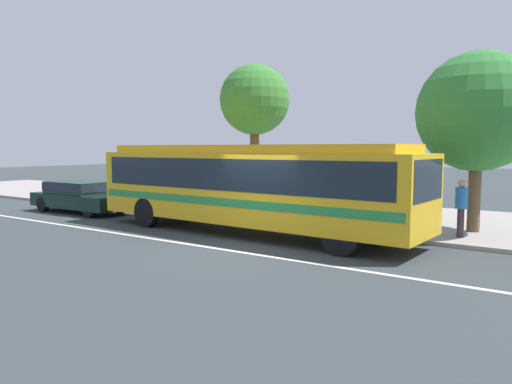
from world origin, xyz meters
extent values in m
plane|color=#343C3F|center=(0.00, 0.00, 0.00)|extent=(120.00, 120.00, 0.00)
cube|color=#9B9391|center=(0.00, 6.88, 0.06)|extent=(60.00, 8.00, 0.12)
cube|color=silver|center=(0.00, -0.80, 0.00)|extent=(56.00, 0.16, 0.01)
cube|color=gold|center=(-1.25, 1.53, 1.48)|extent=(11.20, 2.88, 2.12)
cube|color=gold|center=(-1.25, 1.53, 2.66)|extent=(10.30, 2.55, 0.24)
cube|color=#19232D|center=(-1.25, 1.53, 1.91)|extent=(10.53, 2.88, 0.93)
cube|color=#288440|center=(-1.25, 1.53, 1.10)|extent=(10.98, 2.90, 0.24)
cube|color=#19232D|center=(4.25, 1.30, 1.91)|extent=(0.21, 2.13, 1.02)
cylinder|color=black|center=(2.57, 2.44, 0.50)|extent=(1.01, 0.32, 1.00)
cylinder|color=black|center=(2.48, 0.30, 0.50)|extent=(1.01, 0.32, 1.00)
cylinder|color=black|center=(-4.76, 2.74, 0.50)|extent=(1.01, 0.32, 1.00)
cylinder|color=black|center=(-4.85, 0.60, 0.50)|extent=(1.01, 0.32, 1.00)
cube|color=black|center=(-9.87, 1.59, 0.52)|extent=(4.74, 1.75, 0.55)
cube|color=black|center=(-10.11, 1.59, 1.04)|extent=(2.65, 1.53, 0.50)
cube|color=#19232D|center=(-10.11, 1.59, 1.06)|extent=(2.70, 1.55, 0.32)
cylinder|color=black|center=(-8.31, 2.35, 0.32)|extent=(0.64, 0.22, 0.64)
cylinder|color=black|center=(-8.31, 0.84, 0.32)|extent=(0.64, 0.22, 0.64)
cylinder|color=black|center=(-11.44, 2.34, 0.32)|extent=(0.64, 0.22, 0.64)
cylinder|color=black|center=(-11.43, 0.83, 0.32)|extent=(0.64, 0.22, 0.64)
cylinder|color=#362A32|center=(4.50, 3.93, 0.54)|extent=(0.14, 0.14, 0.83)
cylinder|color=#362A32|center=(4.52, 4.09, 0.54)|extent=(0.14, 0.14, 0.83)
cylinder|color=blue|center=(4.51, 4.01, 1.26)|extent=(0.38, 0.38, 0.61)
sphere|color=tan|center=(4.51, 4.01, 1.67)|extent=(0.23, 0.23, 0.23)
cylinder|color=#293730|center=(-4.24, 3.60, 0.55)|extent=(0.14, 0.14, 0.85)
cylinder|color=#293730|center=(-4.10, 3.52, 0.55)|extent=(0.14, 0.14, 0.85)
cylinder|color=green|center=(-4.17, 3.56, 1.27)|extent=(0.47, 0.47, 0.59)
sphere|color=#DCA089|center=(-4.17, 3.56, 1.67)|extent=(0.22, 0.22, 0.22)
cylinder|color=brown|center=(-3.41, 4.99, 1.87)|extent=(0.37, 0.37, 3.49)
sphere|color=#3A8031|center=(-3.41, 4.99, 4.57)|extent=(2.74, 2.74, 2.74)
cylinder|color=brown|center=(4.62, 5.25, 1.32)|extent=(0.37, 0.37, 2.39)
sphere|color=#317C35|center=(4.62, 5.25, 3.78)|extent=(3.62, 3.62, 3.62)
camera|label=1|loc=(7.46, -10.60, 2.68)|focal=33.71mm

